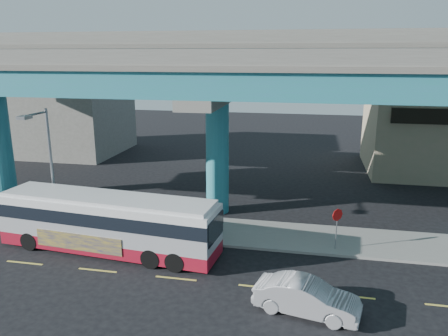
% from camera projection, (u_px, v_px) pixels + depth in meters
% --- Properties ---
extents(ground, '(120.00, 120.00, 0.00)m').
position_uv_depth(ground, '(178.00, 275.00, 20.85)').
color(ground, black).
rests_on(ground, ground).
extents(sidewalk, '(70.00, 4.00, 0.15)m').
position_uv_depth(sidewalk, '(205.00, 230.00, 26.05)').
color(sidewalk, gray).
rests_on(sidewalk, ground).
extents(lane_markings, '(58.00, 0.12, 0.01)m').
position_uv_depth(lane_markings, '(176.00, 278.00, 20.57)').
color(lane_markings, '#D8C64C').
rests_on(lane_markings, ground).
extents(viaduct, '(52.00, 12.40, 11.70)m').
position_uv_depth(viaduct, '(217.00, 72.00, 27.17)').
color(viaduct, teal).
rests_on(viaduct, ground).
extents(building_concrete, '(12.00, 10.00, 9.00)m').
position_uv_depth(building_concrete, '(63.00, 110.00, 46.30)').
color(building_concrete, gray).
rests_on(building_concrete, ground).
extents(transit_bus, '(12.20, 3.70, 3.08)m').
position_uv_depth(transit_bus, '(108.00, 221.00, 23.06)').
color(transit_bus, maroon).
rests_on(transit_bus, ground).
extents(sedan, '(3.25, 4.89, 1.41)m').
position_uv_depth(sedan, '(307.00, 297.00, 17.67)').
color(sedan, '#A4A4A8').
rests_on(sedan, ground).
extents(street_lamp, '(0.50, 2.36, 7.15)m').
position_uv_depth(street_lamp, '(45.00, 153.00, 24.59)').
color(street_lamp, gray).
rests_on(street_lamp, sidewalk).
extents(stop_sign, '(0.54, 0.47, 2.28)m').
position_uv_depth(stop_sign, '(337.00, 221.00, 22.93)').
color(stop_sign, gray).
rests_on(stop_sign, sidewalk).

